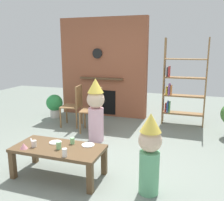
{
  "coord_description": "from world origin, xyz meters",
  "views": [
    {
      "loc": [
        1.33,
        -3.15,
        1.71
      ],
      "look_at": [
        0.15,
        0.4,
        0.89
      ],
      "focal_mm": 39.55,
      "sensor_mm": 36.0,
      "label": 1
    }
  ],
  "objects_px": {
    "coffee_table": "(59,152)",
    "paper_plate_rear": "(55,142)",
    "paper_cup_near_right": "(34,144)",
    "dining_chair_middle": "(95,107)",
    "child_by_the_chairs": "(96,108)",
    "paper_cup_center": "(65,153)",
    "paper_cup_near_left": "(72,141)",
    "birthday_cake_slice": "(24,146)",
    "paper_plate_front": "(88,145)",
    "bookshelf": "(181,86)",
    "potted_plant_short": "(55,104)",
    "dining_chair_left": "(75,103)",
    "child_in_pink": "(150,152)",
    "paper_cup_far_left": "(59,145)"
  },
  "relations": [
    {
      "from": "paper_plate_front",
      "to": "dining_chair_middle",
      "type": "height_order",
      "value": "dining_chair_middle"
    },
    {
      "from": "bookshelf",
      "to": "paper_plate_rear",
      "type": "height_order",
      "value": "bookshelf"
    },
    {
      "from": "dining_chair_left",
      "to": "potted_plant_short",
      "type": "height_order",
      "value": "dining_chair_left"
    },
    {
      "from": "paper_cup_near_right",
      "to": "dining_chair_middle",
      "type": "height_order",
      "value": "dining_chair_middle"
    },
    {
      "from": "coffee_table",
      "to": "potted_plant_short",
      "type": "relative_size",
      "value": 2.11
    },
    {
      "from": "birthday_cake_slice",
      "to": "paper_cup_center",
      "type": "bearing_deg",
      "value": -4.08
    },
    {
      "from": "paper_plate_front",
      "to": "coffee_table",
      "type": "bearing_deg",
      "value": -153.47
    },
    {
      "from": "birthday_cake_slice",
      "to": "child_in_pink",
      "type": "xyz_separation_m",
      "value": [
        1.61,
        0.17,
        0.07
      ]
    },
    {
      "from": "paper_cup_near_right",
      "to": "child_in_pink",
      "type": "height_order",
      "value": "child_in_pink"
    },
    {
      "from": "paper_plate_front",
      "to": "child_by_the_chairs",
      "type": "relative_size",
      "value": 0.15
    },
    {
      "from": "child_by_the_chairs",
      "to": "dining_chair_middle",
      "type": "bearing_deg",
      "value": -156.95
    },
    {
      "from": "paper_cup_near_right",
      "to": "paper_plate_front",
      "type": "bearing_deg",
      "value": 22.23
    },
    {
      "from": "birthday_cake_slice",
      "to": "dining_chair_left",
      "type": "xyz_separation_m",
      "value": [
        -0.37,
        2.21,
        0.06
      ]
    },
    {
      "from": "coffee_table",
      "to": "potted_plant_short",
      "type": "bearing_deg",
      "value": 122.27
    },
    {
      "from": "coffee_table",
      "to": "paper_plate_rear",
      "type": "xyz_separation_m",
      "value": [
        -0.12,
        0.12,
        0.07
      ]
    },
    {
      "from": "child_in_pink",
      "to": "dining_chair_left",
      "type": "bearing_deg",
      "value": -45.06
    },
    {
      "from": "bookshelf",
      "to": "dining_chair_middle",
      "type": "height_order",
      "value": "bookshelf"
    },
    {
      "from": "dining_chair_left",
      "to": "dining_chair_middle",
      "type": "relative_size",
      "value": 1.0
    },
    {
      "from": "paper_plate_front",
      "to": "dining_chair_left",
      "type": "relative_size",
      "value": 0.19
    },
    {
      "from": "child_in_pink",
      "to": "birthday_cake_slice",
      "type": "bearing_deg",
      "value": 6.85
    },
    {
      "from": "child_by_the_chairs",
      "to": "dining_chair_middle",
      "type": "xyz_separation_m",
      "value": [
        -0.2,
        0.46,
        -0.1
      ]
    },
    {
      "from": "paper_plate_front",
      "to": "dining_chair_middle",
      "type": "distance_m",
      "value": 1.73
    },
    {
      "from": "paper_plate_rear",
      "to": "child_by_the_chairs",
      "type": "xyz_separation_m",
      "value": [
        0.1,
        1.23,
        0.19
      ]
    },
    {
      "from": "dining_chair_middle",
      "to": "paper_plate_rear",
      "type": "bearing_deg",
      "value": 84.22
    },
    {
      "from": "coffee_table",
      "to": "birthday_cake_slice",
      "type": "bearing_deg",
      "value": -154.66
    },
    {
      "from": "paper_cup_near_left",
      "to": "birthday_cake_slice",
      "type": "bearing_deg",
      "value": -146.21
    },
    {
      "from": "paper_plate_rear",
      "to": "bookshelf",
      "type": "bearing_deg",
      "value": 61.56
    },
    {
      "from": "paper_plate_front",
      "to": "dining_chair_middle",
      "type": "xyz_separation_m",
      "value": [
        -0.56,
        1.64,
        0.09
      ]
    },
    {
      "from": "coffee_table",
      "to": "child_by_the_chairs",
      "type": "xyz_separation_m",
      "value": [
        -0.01,
        1.35,
        0.26
      ]
    },
    {
      "from": "bookshelf",
      "to": "birthday_cake_slice",
      "type": "height_order",
      "value": "bookshelf"
    },
    {
      "from": "dining_chair_middle",
      "to": "bookshelf",
      "type": "bearing_deg",
      "value": -155.17
    },
    {
      "from": "bookshelf",
      "to": "dining_chair_middle",
      "type": "xyz_separation_m",
      "value": [
        -1.6,
        -1.08,
        -0.36
      ]
    },
    {
      "from": "paper_cup_near_left",
      "to": "paper_cup_far_left",
      "type": "height_order",
      "value": "paper_cup_far_left"
    },
    {
      "from": "paper_cup_near_left",
      "to": "paper_plate_front",
      "type": "bearing_deg",
      "value": 3.56
    },
    {
      "from": "dining_chair_left",
      "to": "paper_cup_near_right",
      "type": "bearing_deg",
      "value": 94.51
    },
    {
      "from": "paper_plate_rear",
      "to": "child_by_the_chairs",
      "type": "distance_m",
      "value": 1.25
    },
    {
      "from": "birthday_cake_slice",
      "to": "child_in_pink",
      "type": "height_order",
      "value": "child_in_pink"
    },
    {
      "from": "paper_cup_far_left",
      "to": "paper_plate_front",
      "type": "bearing_deg",
      "value": 35.95
    },
    {
      "from": "paper_cup_near_left",
      "to": "paper_cup_center",
      "type": "bearing_deg",
      "value": -75.66
    },
    {
      "from": "paper_cup_near_right",
      "to": "paper_cup_center",
      "type": "distance_m",
      "value": 0.55
    },
    {
      "from": "birthday_cake_slice",
      "to": "potted_plant_short",
      "type": "height_order",
      "value": "potted_plant_short"
    },
    {
      "from": "paper_cup_near_right",
      "to": "dining_chair_middle",
      "type": "distance_m",
      "value": 1.91
    },
    {
      "from": "paper_cup_far_left",
      "to": "potted_plant_short",
      "type": "distance_m",
      "value": 3.0
    },
    {
      "from": "paper_cup_near_left",
      "to": "child_in_pink",
      "type": "xyz_separation_m",
      "value": [
        1.09,
        -0.18,
        0.06
      ]
    },
    {
      "from": "paper_cup_center",
      "to": "potted_plant_short",
      "type": "height_order",
      "value": "potted_plant_short"
    },
    {
      "from": "paper_cup_center",
      "to": "birthday_cake_slice",
      "type": "distance_m",
      "value": 0.62
    },
    {
      "from": "paper_cup_near_left",
      "to": "dining_chair_middle",
      "type": "bearing_deg",
      "value": 101.57
    },
    {
      "from": "birthday_cake_slice",
      "to": "child_by_the_chairs",
      "type": "relative_size",
      "value": 0.09
    },
    {
      "from": "paper_cup_near_left",
      "to": "paper_cup_far_left",
      "type": "relative_size",
      "value": 0.89
    },
    {
      "from": "paper_cup_near_right",
      "to": "birthday_cake_slice",
      "type": "height_order",
      "value": "paper_cup_near_right"
    }
  ]
}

